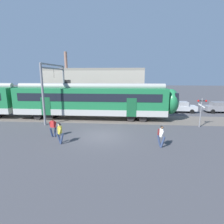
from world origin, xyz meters
name	(u,v)px	position (x,y,z in m)	size (l,w,h in m)	color
ground_plane	(102,136)	(0.00, 0.00, 0.00)	(160.00, 160.00, 0.00)	#424247
track_bed	(7,117)	(-13.23, 6.18, 0.01)	(80.00, 4.40, 0.01)	#605951
commuter_train	(23,100)	(-10.74, 6.18, 2.25)	(38.05, 3.07, 4.73)	#B7B7B2
pedestrian_red	(53,126)	(-4.19, -0.49, 0.96)	(0.61, 0.61, 1.67)	navy
pedestrian_yellow	(60,132)	(-2.99, -1.99, 0.96)	(0.66, 0.54, 1.67)	navy
pedestrian_white	(161,134)	(4.71, -2.03, 0.99)	(0.60, 0.62, 1.67)	navy
parked_car_silver	(181,107)	(10.11, 11.01, 0.78)	(4.05, 1.85, 1.54)	#B7BABF
parked_car_grey	(219,107)	(15.45, 11.23, 0.78)	(4.04, 1.83, 1.54)	gray
catenary_gantry	(55,83)	(-6.57, 6.18, 4.31)	(0.24, 6.64, 6.53)	gray
crossing_signal	(201,108)	(9.73, 3.51, 2.01)	(0.96, 0.22, 3.00)	gray
background_building	(95,87)	(-3.36, 15.91, 3.21)	(16.59, 5.00, 9.20)	#B2A899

